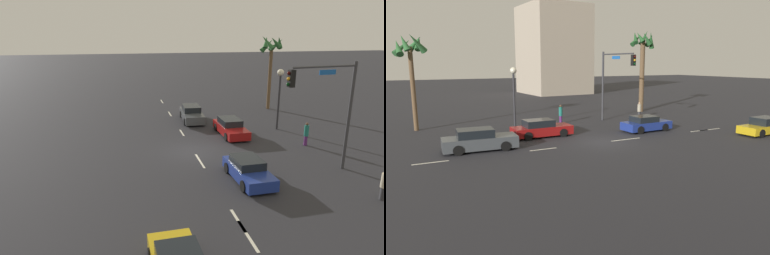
% 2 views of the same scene
% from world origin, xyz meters
% --- Properties ---
extents(ground_plane, '(220.00, 220.00, 0.00)m').
position_xyz_m(ground_plane, '(0.00, 0.00, 0.00)').
color(ground_plane, '#28282D').
extents(lane_stripe_1, '(1.98, 0.14, 0.01)m').
position_xyz_m(lane_stripe_1, '(-11.51, 0.00, 0.01)').
color(lane_stripe_1, silver).
rests_on(lane_stripe_1, ground_plane).
extents(lane_stripe_2, '(1.85, 0.14, 0.01)m').
position_xyz_m(lane_stripe_2, '(-4.64, 0.00, 0.01)').
color(lane_stripe_2, silver).
rests_on(lane_stripe_2, ground_plane).
extents(lane_stripe_3, '(2.52, 0.14, 0.01)m').
position_xyz_m(lane_stripe_3, '(1.92, 0.00, 0.01)').
color(lane_stripe_3, silver).
rests_on(lane_stripe_3, ground_plane).
extents(lane_stripe_4, '(1.96, 0.14, 0.01)m').
position_xyz_m(lane_stripe_4, '(9.36, 0.00, 0.01)').
color(lane_stripe_4, silver).
rests_on(lane_stripe_4, ground_plane).
extents(lane_stripe_5, '(2.33, 0.14, 0.01)m').
position_xyz_m(lane_stripe_5, '(10.56, 0.00, 0.01)').
color(lane_stripe_5, silver).
rests_on(lane_stripe_5, ground_plane).
extents(car_0, '(4.22, 1.95, 1.28)m').
position_xyz_m(car_0, '(5.33, 2.04, 0.60)').
color(car_0, navy).
rests_on(car_0, ground_plane).
extents(car_1, '(4.77, 2.09, 1.43)m').
position_xyz_m(car_1, '(-8.41, 1.66, 0.66)').
color(car_1, '#474C51').
rests_on(car_1, ground_plane).
extents(car_2, '(4.29, 1.89, 1.35)m').
position_xyz_m(car_2, '(12.83, -3.32, 0.62)').
color(car_2, gold).
rests_on(car_2, ground_plane).
extents(car_3, '(4.59, 1.91, 1.34)m').
position_xyz_m(car_3, '(-3.27, 3.86, 0.62)').
color(car_3, maroon).
rests_on(car_3, ground_plane).
extents(traffic_signal, '(0.73, 4.62, 6.65)m').
position_xyz_m(traffic_signal, '(5.16, 7.01, 4.47)').
color(traffic_signal, '#38383D').
rests_on(traffic_signal, ground_plane).
extents(streetlamp, '(0.56, 0.56, 5.24)m').
position_xyz_m(streetlamp, '(-3.97, 8.36, 3.75)').
color(streetlamp, '#2D2D33').
rests_on(streetlamp, ground_plane).
extents(pedestrian_0, '(0.47, 0.47, 1.78)m').
position_xyz_m(pedestrian_0, '(0.49, 8.53, 0.94)').
color(pedestrian_0, '#59266B').
rests_on(pedestrian_0, ground_plane).
extents(pedestrian_1, '(0.46, 0.46, 1.64)m').
position_xyz_m(pedestrian_1, '(9.04, 7.88, 0.86)').
color(pedestrian_1, '#333338').
rests_on(pedestrian_1, ground_plane).
extents(palm_tree_0, '(2.67, 2.74, 9.36)m').
position_xyz_m(palm_tree_0, '(12.41, 11.98, 6.63)').
color(palm_tree_0, brown).
rests_on(palm_tree_0, ground_plane).
extents(palm_tree_1, '(2.79, 2.94, 8.00)m').
position_xyz_m(palm_tree_1, '(-11.72, 11.07, 6.21)').
color(palm_tree_1, brown).
rests_on(palm_tree_1, ground_plane).
extents(building_0, '(11.20, 12.27, 15.90)m').
position_xyz_m(building_0, '(13.49, 40.27, 7.95)').
color(building_0, '#B2A38E').
rests_on(building_0, ground_plane).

